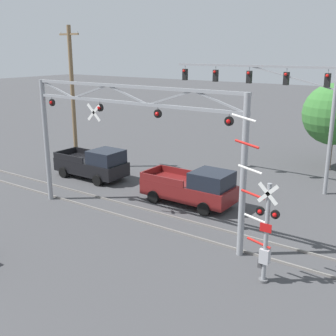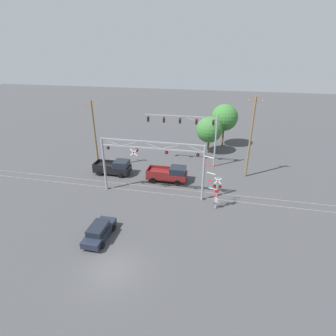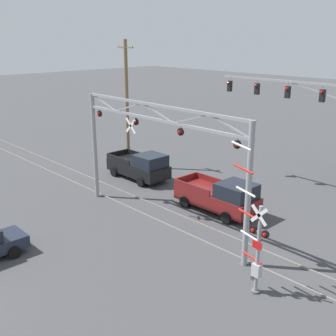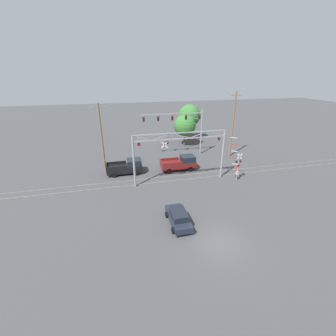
% 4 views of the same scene
% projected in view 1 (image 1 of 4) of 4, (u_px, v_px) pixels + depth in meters
% --- Properties ---
extents(rail_track_near, '(80.00, 0.08, 0.10)m').
position_uv_depth(rail_track_near, '(134.00, 220.00, 21.35)').
color(rail_track_near, gray).
rests_on(rail_track_near, ground_plane).
extents(rail_track_far, '(80.00, 0.08, 0.10)m').
position_uv_depth(rail_track_far, '(151.00, 211.00, 22.48)').
color(rail_track_far, gray).
rests_on(rail_track_far, ground_plane).
extents(crossing_gantry, '(12.28, 0.29, 6.81)m').
position_uv_depth(crossing_gantry, '(128.00, 133.00, 19.91)').
color(crossing_gantry, gray).
rests_on(crossing_gantry, ground_plane).
extents(crossing_signal_mast, '(2.01, 0.35, 6.19)m').
position_uv_depth(crossing_signal_mast, '(263.00, 230.00, 15.27)').
color(crossing_signal_mast, gray).
rests_on(crossing_signal_mast, ground_plane).
extents(traffic_signal_span, '(10.68, 0.39, 7.98)m').
position_uv_depth(traffic_signal_span, '(286.00, 96.00, 25.31)').
color(traffic_signal_span, gray).
rests_on(traffic_signal_span, ground_plane).
extents(pickup_truck_lead, '(5.29, 2.33, 2.09)m').
position_uv_depth(pickup_truck_lead, '(193.00, 187.00, 23.31)').
color(pickup_truck_lead, maroon).
rests_on(pickup_truck_lead, ground_plane).
extents(pickup_truck_following, '(5.09, 2.33, 2.09)m').
position_uv_depth(pickup_truck_following, '(94.00, 164.00, 28.04)').
color(pickup_truck_following, black).
rests_on(pickup_truck_following, ground_plane).
extents(utility_pole_left, '(1.80, 0.28, 9.96)m').
position_uv_depth(utility_pole_left, '(73.00, 97.00, 29.61)').
color(utility_pole_left, brown).
rests_on(utility_pole_left, ground_plane).
extents(background_tree_far_left_verge, '(4.29, 4.29, 6.18)m').
position_uv_depth(background_tree_far_left_verge, '(334.00, 114.00, 29.24)').
color(background_tree_far_left_verge, brown).
rests_on(background_tree_far_left_verge, ground_plane).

